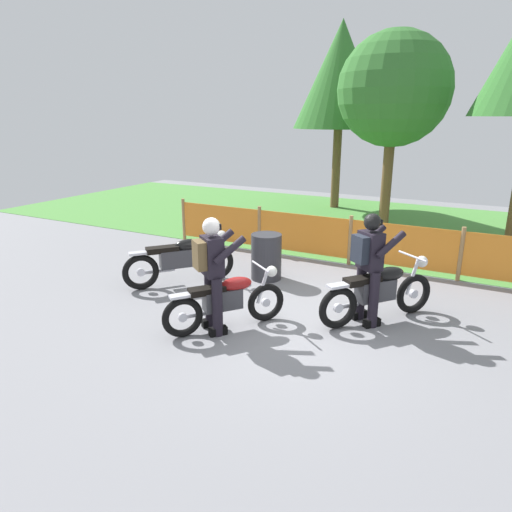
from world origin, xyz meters
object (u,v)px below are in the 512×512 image
rider_trailing (369,263)px  oil_drum (266,257)px  motorcycle_third (226,301)px  motorcycle_lead (180,259)px  motorcycle_trailing (379,291)px  rider_third (212,269)px

rider_trailing → oil_drum: (-2.22, 1.06, -0.51)m
motorcycle_third → oil_drum: 2.27m
oil_drum → motorcycle_third: bearing=-78.0°
rider_trailing → motorcycle_third: bearing=161.8°
motorcycle_lead → rider_trailing: rider_trailing is taller
motorcycle_trailing → rider_trailing: (-0.14, -0.18, 0.48)m
motorcycle_lead → motorcycle_third: 2.10m
motorcycle_third → rider_trailing: (1.75, 1.16, 0.51)m
rider_third → rider_trailing: bearing=-17.6°
rider_trailing → rider_third: bearing=163.5°
motorcycle_third → rider_trailing: rider_trailing is taller
motorcycle_trailing → motorcycle_third: bearing=163.5°
rider_third → oil_drum: size_ratio=1.92×
oil_drum → motorcycle_trailing: bearing=-20.5°
motorcycle_trailing → motorcycle_third: motorcycle_trailing is taller
rider_trailing → rider_third: same height
motorcycle_lead → rider_third: bearing=-90.8°
rider_trailing → oil_drum: bearing=102.8°
motorcycle_trailing → oil_drum: 2.52m
motorcycle_lead → motorcycle_trailing: 3.62m
motorcycle_lead → rider_trailing: (3.48, -0.04, 0.47)m
motorcycle_trailing → oil_drum: bearing=107.8°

